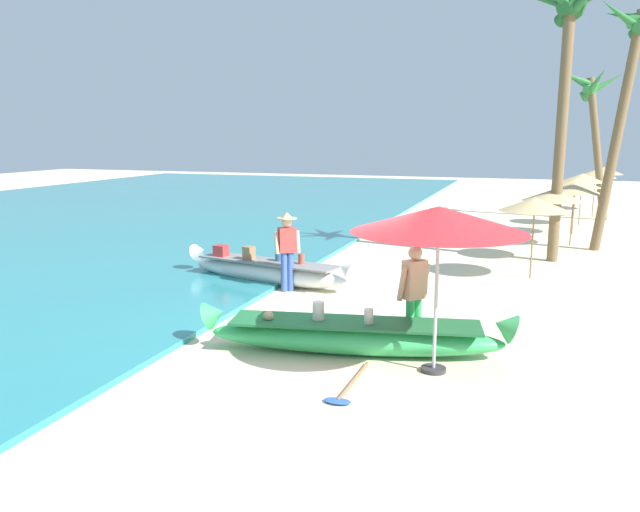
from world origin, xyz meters
The scene contains 18 objects.
ground_plane centered at (0.00, 0.00, 0.00)m, with size 80.00×80.00×0.00m, color beige.
sea centered at (-14.29, 8.00, 0.05)m, with size 24.00×56.00×0.10m, color teal.
boat_green_foreground centered at (0.41, -0.52, 0.28)m, with size 4.88×1.58×0.80m.
boat_white_midground centered at (-2.72, 3.29, 0.30)m, with size 4.41×1.50×0.82m.
person_vendor_hatted centered at (-2.02, 2.76, 1.00)m, with size 0.55×0.48×1.72m.
person_tourist_customer centered at (1.20, 0.12, 0.92)m, with size 0.51×0.55×1.63m.
patio_umbrella_large centered at (1.70, -0.88, 2.19)m, with size 2.44×2.44×2.38m.
parasol_row_0 centered at (2.93, 5.77, 1.75)m, with size 1.60×1.60×1.91m.
parasol_row_1 centered at (3.39, 8.24, 1.75)m, with size 1.60×1.60×1.91m.
parasol_row_2 centered at (4.02, 10.72, 1.75)m, with size 1.60×1.60×1.91m.
parasol_row_3 centered at (4.19, 13.05, 1.75)m, with size 1.60×1.60×1.91m.
parasol_row_4 centered at (4.54, 15.54, 1.75)m, with size 1.60×1.60×1.91m.
parasol_row_5 centered at (5.21, 18.36, 1.75)m, with size 1.60×1.60×1.91m.
parasol_row_6 centered at (5.74, 20.80, 1.75)m, with size 1.60×1.60×1.91m.
palm_tree_tall_inland centered at (4.83, 17.36, 4.51)m, with size 2.32×2.69×5.81m.
palm_tree_leaning_seaward centered at (3.46, 8.09, 5.65)m, with size 2.49×2.56×7.08m.
palm_tree_mid_cluster centered at (5.25, 10.23, 5.43)m, with size 2.56×2.68×6.96m.
paddle centered at (0.72, -1.93, 0.03)m, with size 0.36×1.51×0.05m.
Camera 1 is at (2.91, -9.44, 3.35)m, focal length 35.14 mm.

